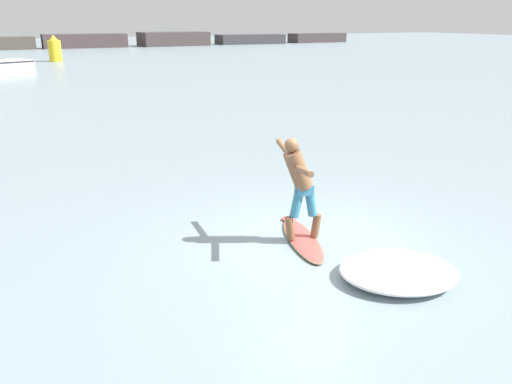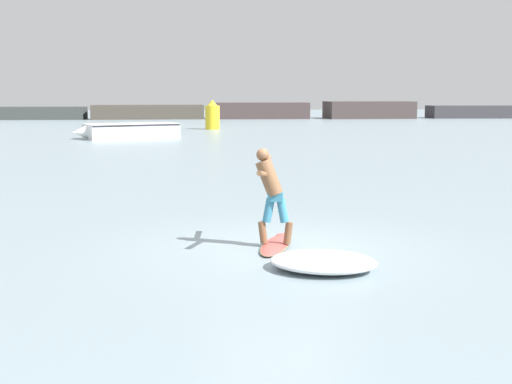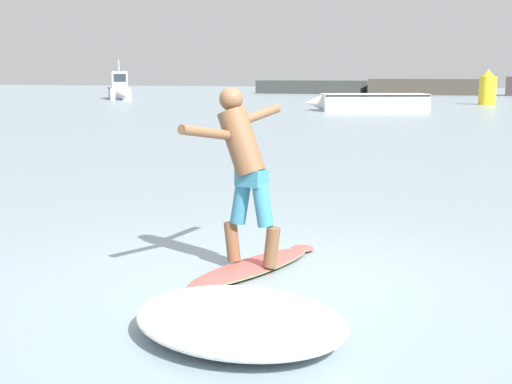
{
  "view_description": "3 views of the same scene",
  "coord_description": "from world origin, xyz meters",
  "px_view_note": "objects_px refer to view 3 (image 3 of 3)",
  "views": [
    {
      "loc": [
        -4.1,
        -6.33,
        3.46
      ],
      "look_at": [
        -0.49,
        0.95,
        0.63
      ],
      "focal_mm": 35.0,
      "sensor_mm": 36.0,
      "label": 1
    },
    {
      "loc": [
        -1.58,
        -12.22,
        2.71
      ],
      "look_at": [
        -0.31,
        1.32,
        0.81
      ],
      "focal_mm": 50.0,
      "sensor_mm": 36.0,
      "label": 2
    },
    {
      "loc": [
        2.28,
        -6.2,
        1.87
      ],
      "look_at": [
        -0.32,
        0.75,
        0.64
      ],
      "focal_mm": 50.0,
      "sensor_mm": 36.0,
      "label": 3
    }
  ],
  "objects_px": {
    "surfboard": "(253,266)",
    "channel_marker_buoy": "(488,89)",
    "surfer": "(243,161)",
    "fishing_boat_near_jetty": "(119,90)",
    "small_boat_offshore": "(370,102)"
  },
  "relations": [
    {
      "from": "small_boat_offshore",
      "to": "channel_marker_buoy",
      "type": "xyz_separation_m",
      "value": [
        5.31,
        10.05,
        0.52
      ]
    },
    {
      "from": "surfboard",
      "to": "surfer",
      "type": "relative_size",
      "value": 1.16
    },
    {
      "from": "surfer",
      "to": "fishing_boat_near_jetty",
      "type": "height_order",
      "value": "fishing_boat_near_jetty"
    },
    {
      "from": "surfer",
      "to": "fishing_boat_near_jetty",
      "type": "bearing_deg",
      "value": 122.56
    },
    {
      "from": "surfer",
      "to": "channel_marker_buoy",
      "type": "xyz_separation_m",
      "value": [
        0.31,
        40.75,
        -0.07
      ]
    },
    {
      "from": "small_boat_offshore",
      "to": "channel_marker_buoy",
      "type": "bearing_deg",
      "value": 62.13
    },
    {
      "from": "fishing_boat_near_jetty",
      "to": "small_boat_offshore",
      "type": "bearing_deg",
      "value": -27.16
    },
    {
      "from": "surfboard",
      "to": "fishing_boat_near_jetty",
      "type": "bearing_deg",
      "value": 122.67
    },
    {
      "from": "fishing_boat_near_jetty",
      "to": "surfer",
      "type": "bearing_deg",
      "value": -57.44
    },
    {
      "from": "surfboard",
      "to": "channel_marker_buoy",
      "type": "xyz_separation_m",
      "value": [
        0.21,
        40.74,
        0.96
      ]
    },
    {
      "from": "surfer",
      "to": "small_boat_offshore",
      "type": "height_order",
      "value": "surfer"
    },
    {
      "from": "surfboard",
      "to": "fishing_boat_near_jetty",
      "type": "relative_size",
      "value": 0.3
    },
    {
      "from": "fishing_boat_near_jetty",
      "to": "channel_marker_buoy",
      "type": "bearing_deg",
      "value": -2.32
    },
    {
      "from": "fishing_boat_near_jetty",
      "to": "channel_marker_buoy",
      "type": "relative_size",
      "value": 2.99
    },
    {
      "from": "surfboard",
      "to": "surfer",
      "type": "height_order",
      "value": "surfer"
    }
  ]
}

